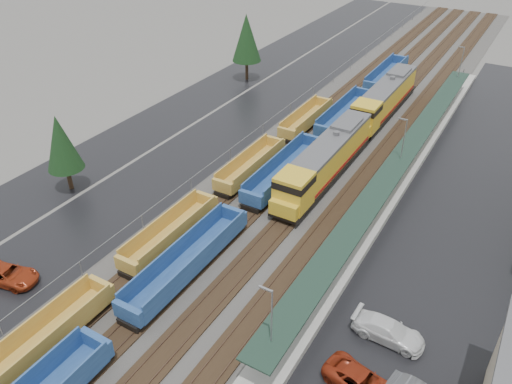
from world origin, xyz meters
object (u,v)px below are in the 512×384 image
locomotive_lead (324,161)px  well_string_blue (243,210)px  parked_car_east_b (361,382)px  parked_car_west_c (8,275)px  locomotive_trail (384,99)px  well_string_yellow (116,279)px  parked_car_east_c (388,331)px

locomotive_lead → well_string_blue: bearing=-109.6°
locomotive_lead → well_string_blue: 12.00m
parked_car_east_b → parked_car_west_c: bearing=112.5°
locomotive_lead → well_string_blue: size_ratio=0.20×
locomotive_trail → well_string_yellow: (-8.00, -46.42, -1.48)m
well_string_blue → parked_car_west_c: well_string_blue is taller
locomotive_lead → locomotive_trail: (0.00, 21.00, 0.00)m
parked_car_east_c → parked_car_west_c: bearing=110.8°
well_string_yellow → parked_car_west_c: (-8.89, -4.08, -0.38)m
locomotive_trail → well_string_yellow: bearing=-99.8°
locomotive_trail → well_string_blue: bearing=-97.1°
well_string_blue → parked_car_west_c: (-12.89, -18.27, -0.47)m
well_string_blue → parked_car_east_b: 21.88m
parked_car_west_c → parked_car_east_c: bearing=-84.1°
well_string_yellow → parked_car_east_c: bearing=16.9°
well_string_yellow → parked_car_east_b: (21.66, 1.28, -0.38)m
parked_car_west_c → parked_car_east_c: (30.74, 10.72, 0.05)m
locomotive_lead → well_string_yellow: 26.69m
locomotive_lead → parked_car_east_c: bearing=-53.6°
locomotive_lead → well_string_blue: locomotive_lead is taller
locomotive_trail → parked_car_east_b: bearing=-73.2°
locomotive_lead → parked_car_east_c: 23.40m
well_string_yellow → parked_car_west_c: bearing=-155.4°
locomotive_lead → parked_car_east_c: size_ratio=3.92×
well_string_blue → parked_car_east_b: (17.66, -12.91, -0.47)m
locomotive_lead → locomotive_trail: 21.00m
well_string_blue → parked_car_east_c: bearing=-22.9°
locomotive_lead → parked_car_west_c: bearing=-119.8°
parked_car_west_c → locomotive_trail: bearing=-31.8°
parked_car_west_c → well_string_yellow: bearing=-78.7°
well_string_blue → locomotive_trail: bearing=82.9°
well_string_blue → parked_car_east_c: well_string_blue is taller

